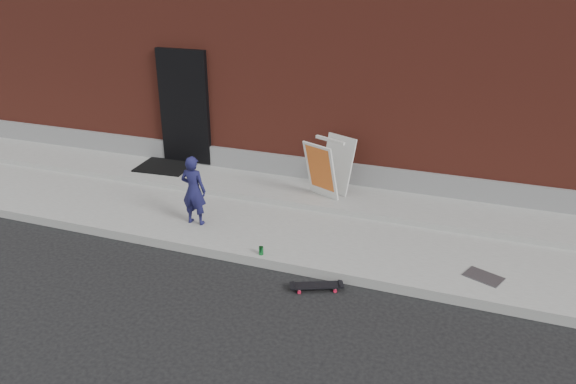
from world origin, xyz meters
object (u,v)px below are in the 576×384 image
at_px(child, 194,190).
at_px(soda_can, 261,251).
at_px(pizza_sign, 328,167).
at_px(skateboard, 317,286).

xyz_separation_m(child, soda_can, (1.40, -0.59, -0.51)).
bearing_deg(pizza_sign, soda_can, -98.83).
height_order(skateboard, pizza_sign, pizza_sign).
height_order(child, soda_can, child).
height_order(skateboard, soda_can, soda_can).
relative_size(pizza_sign, soda_can, 8.34).
bearing_deg(skateboard, child, 157.46).
distance_m(child, soda_can, 1.60).
xyz_separation_m(pizza_sign, soda_can, (-0.35, -2.23, -0.55)).
xyz_separation_m(child, skateboard, (2.37, -0.98, -0.66)).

